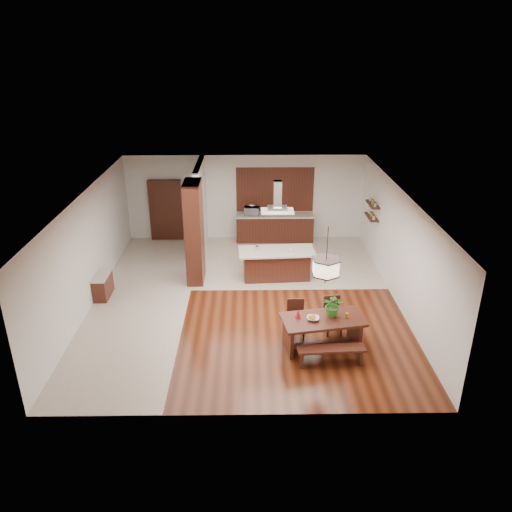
{
  "coord_description": "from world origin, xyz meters",
  "views": [
    {
      "loc": [
        0.13,
        -11.79,
        6.39
      ],
      "look_at": [
        0.3,
        0.0,
        1.25
      ],
      "focal_mm": 35.0,
      "sensor_mm": 36.0,
      "label": 1
    }
  ],
  "objects_px": {
    "pendant_lantern": "(327,256)",
    "foliage_plant": "(333,305)",
    "dining_chair_right": "(333,316)",
    "microwave": "(252,211)",
    "dining_chair_left": "(296,319)",
    "hallway_console": "(103,286)",
    "range_hood": "(278,196)",
    "dining_bench": "(331,356)",
    "fruit_bowl": "(313,318)",
    "dining_table": "(322,326)",
    "island_cup": "(291,250)",
    "kitchen_island": "(276,264)"
  },
  "relations": [
    {
      "from": "hallway_console",
      "to": "kitchen_island",
      "type": "xyz_separation_m",
      "value": [
        4.72,
        1.05,
        0.14
      ]
    },
    {
      "from": "dining_bench",
      "to": "kitchen_island",
      "type": "distance_m",
      "value": 4.31
    },
    {
      "from": "island_cup",
      "to": "dining_chair_right",
      "type": "bearing_deg",
      "value": -74.49
    },
    {
      "from": "fruit_bowl",
      "to": "dining_bench",
      "type": "bearing_deg",
      "value": -60.12
    },
    {
      "from": "range_hood",
      "to": "dining_chair_right",
      "type": "bearing_deg",
      "value": -68.21
    },
    {
      "from": "pendant_lantern",
      "to": "foliage_plant",
      "type": "distance_m",
      "value": 1.26
    },
    {
      "from": "hallway_console",
      "to": "dining_chair_left",
      "type": "height_order",
      "value": "dining_chair_left"
    },
    {
      "from": "dining_chair_left",
      "to": "fruit_bowl",
      "type": "bearing_deg",
      "value": -60.99
    },
    {
      "from": "hallway_console",
      "to": "dining_chair_right",
      "type": "xyz_separation_m",
      "value": [
        5.89,
        -1.89,
        0.13
      ]
    },
    {
      "from": "kitchen_island",
      "to": "range_hood",
      "type": "height_order",
      "value": "range_hood"
    },
    {
      "from": "kitchen_island",
      "to": "dining_chair_right",
      "type": "bearing_deg",
      "value": -71.58
    },
    {
      "from": "foliage_plant",
      "to": "dining_chair_left",
      "type": "bearing_deg",
      "value": 155.92
    },
    {
      "from": "pendant_lantern",
      "to": "range_hood",
      "type": "height_order",
      "value": "same"
    },
    {
      "from": "hallway_console",
      "to": "dining_chair_left",
      "type": "relative_size",
      "value": 0.98
    },
    {
      "from": "microwave",
      "to": "kitchen_island",
      "type": "bearing_deg",
      "value": -73.24
    },
    {
      "from": "dining_bench",
      "to": "dining_table",
      "type": "bearing_deg",
      "value": 99.98
    },
    {
      "from": "dining_bench",
      "to": "pendant_lantern",
      "type": "height_order",
      "value": "pendant_lantern"
    },
    {
      "from": "range_hood",
      "to": "island_cup",
      "type": "xyz_separation_m",
      "value": [
        0.39,
        -0.12,
        -1.53
      ]
    },
    {
      "from": "hallway_console",
      "to": "island_cup",
      "type": "distance_m",
      "value": 5.23
    },
    {
      "from": "kitchen_island",
      "to": "island_cup",
      "type": "relative_size",
      "value": 19.74
    },
    {
      "from": "fruit_bowl",
      "to": "microwave",
      "type": "height_order",
      "value": "microwave"
    },
    {
      "from": "dining_chair_right",
      "to": "fruit_bowl",
      "type": "distance_m",
      "value": 0.94
    },
    {
      "from": "dining_chair_right",
      "to": "range_hood",
      "type": "bearing_deg",
      "value": 103.41
    },
    {
      "from": "dining_table",
      "to": "kitchen_island",
      "type": "height_order",
      "value": "kitchen_island"
    },
    {
      "from": "foliage_plant",
      "to": "dining_table",
      "type": "bearing_deg",
      "value": -154.21
    },
    {
      "from": "dining_table",
      "to": "dining_chair_right",
      "type": "xyz_separation_m",
      "value": [
        0.35,
        0.62,
        -0.1
      ]
    },
    {
      "from": "microwave",
      "to": "dining_chair_left",
      "type": "bearing_deg",
      "value": -77.16
    },
    {
      "from": "dining_bench",
      "to": "microwave",
      "type": "height_order",
      "value": "microwave"
    },
    {
      "from": "dining_chair_left",
      "to": "microwave",
      "type": "height_order",
      "value": "microwave"
    },
    {
      "from": "dining_chair_left",
      "to": "pendant_lantern",
      "type": "distance_m",
      "value": 1.93
    },
    {
      "from": "island_cup",
      "to": "microwave",
      "type": "xyz_separation_m",
      "value": [
        -1.08,
        3.04,
        0.16
      ]
    },
    {
      "from": "dining_bench",
      "to": "dining_chair_left",
      "type": "xyz_separation_m",
      "value": [
        -0.65,
        1.1,
        0.25
      ]
    },
    {
      "from": "dining_table",
      "to": "dining_bench",
      "type": "relative_size",
      "value": 1.33
    },
    {
      "from": "dining_bench",
      "to": "foliage_plant",
      "type": "bearing_deg",
      "value": 80.44
    },
    {
      "from": "dining_chair_right",
      "to": "pendant_lantern",
      "type": "distance_m",
      "value": 1.93
    },
    {
      "from": "pendant_lantern",
      "to": "foliage_plant",
      "type": "xyz_separation_m",
      "value": [
        0.24,
        0.12,
        -1.23
      ]
    },
    {
      "from": "dining_chair_right",
      "to": "pendant_lantern",
      "type": "relative_size",
      "value": 0.68
    },
    {
      "from": "dining_table",
      "to": "island_cup",
      "type": "distance_m",
      "value": 3.5
    },
    {
      "from": "dining_bench",
      "to": "island_cup",
      "type": "height_order",
      "value": "island_cup"
    },
    {
      "from": "dining_bench",
      "to": "pendant_lantern",
      "type": "relative_size",
      "value": 1.1
    },
    {
      "from": "dining_chair_right",
      "to": "fruit_bowl",
      "type": "relative_size",
      "value": 3.32
    },
    {
      "from": "hallway_console",
      "to": "dining_table",
      "type": "distance_m",
      "value": 6.09
    },
    {
      "from": "kitchen_island",
      "to": "microwave",
      "type": "height_order",
      "value": "microwave"
    },
    {
      "from": "foliage_plant",
      "to": "kitchen_island",
      "type": "height_order",
      "value": "foliage_plant"
    },
    {
      "from": "range_hood",
      "to": "island_cup",
      "type": "relative_size",
      "value": 8.07
    },
    {
      "from": "dining_chair_left",
      "to": "range_hood",
      "type": "relative_size",
      "value": 1.0
    },
    {
      "from": "hallway_console",
      "to": "dining_bench",
      "type": "distance_m",
      "value": 6.48
    },
    {
      "from": "range_hood",
      "to": "island_cup",
      "type": "height_order",
      "value": "range_hood"
    },
    {
      "from": "dining_chair_right",
      "to": "pendant_lantern",
      "type": "xyz_separation_m",
      "value": [
        -0.35,
        -0.62,
        1.8
      ]
    },
    {
      "from": "dining_table",
      "to": "dining_chair_right",
      "type": "height_order",
      "value": "dining_chair_right"
    }
  ]
}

